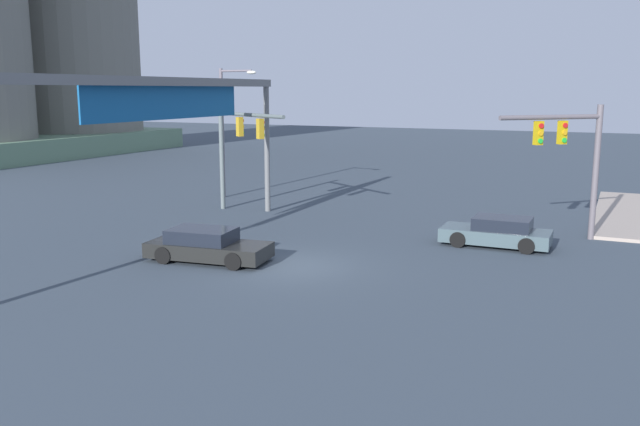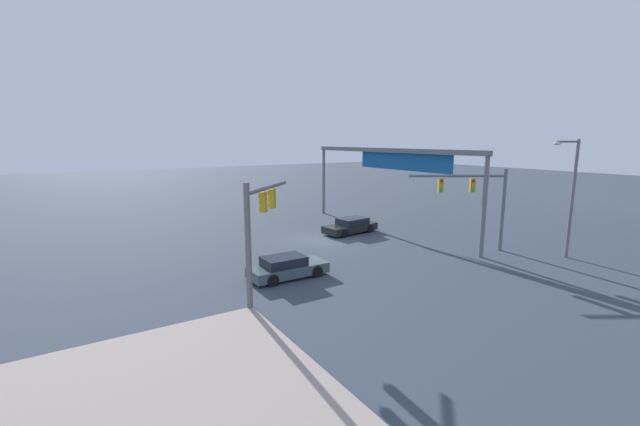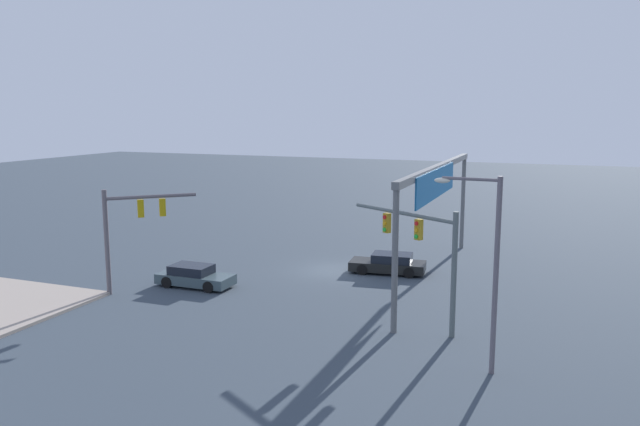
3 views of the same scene
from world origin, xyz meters
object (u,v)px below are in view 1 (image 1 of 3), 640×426
(streetlamp_curved_arm, at_px, (226,123))
(sedan_car_waiting_far, at_px, (207,246))
(sedan_car_approaching, at_px, (497,233))
(traffic_signal_near_corner, at_px, (236,138))
(traffic_signal_opposite_side, at_px, (574,150))

(streetlamp_curved_arm, bearing_deg, sedan_car_waiting_far, -56.87)
(streetlamp_curved_arm, relative_size, sedan_car_approaching, 1.73)
(sedan_car_approaching, bearing_deg, streetlamp_curved_arm, -20.20)
(traffic_signal_near_corner, height_order, sedan_car_approaching, traffic_signal_near_corner)
(sedan_car_approaching, distance_m, sedan_car_waiting_far, 11.62)
(traffic_signal_near_corner, height_order, streetlamp_curved_arm, streetlamp_curved_arm)
(sedan_car_waiting_far, bearing_deg, streetlamp_curved_arm, 112.64)
(streetlamp_curved_arm, bearing_deg, traffic_signal_opposite_side, -7.53)
(traffic_signal_opposite_side, bearing_deg, traffic_signal_near_corner, -42.20)
(traffic_signal_near_corner, distance_m, sedan_car_waiting_far, 10.16)
(traffic_signal_near_corner, bearing_deg, sedan_car_waiting_far, -33.60)
(streetlamp_curved_arm, distance_m, sedan_car_approaching, 18.13)
(traffic_signal_opposite_side, bearing_deg, sedan_car_approaching, -2.62)
(traffic_signal_near_corner, relative_size, streetlamp_curved_arm, 0.76)
(traffic_signal_near_corner, relative_size, sedan_car_waiting_far, 1.20)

